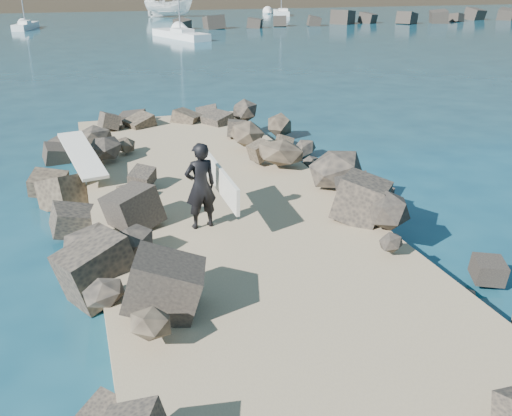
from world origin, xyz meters
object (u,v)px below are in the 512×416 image
object	(u,v)px
surfer_with_board	(203,185)
sailboat_c	(181,35)
surfboard_resting	(83,159)
boat_imported	(169,7)

from	to	relation	value
surfer_with_board	sailboat_c	bearing A→B (deg)	79.77
surfboard_resting	sailboat_c	distance (m)	41.48
sailboat_c	surfboard_resting	bearing A→B (deg)	-104.46
surfer_with_board	surfboard_resting	bearing A→B (deg)	118.25
surfboard_resting	boat_imported	bearing A→B (deg)	66.75
boat_imported	surfboard_resting	bearing A→B (deg)	-175.25
boat_imported	sailboat_c	bearing A→B (deg)	-171.38
surfboard_resting	surfer_with_board	size ratio (longest dim) A/B	1.16
boat_imported	sailboat_c	xyz separation A→B (m)	(-4.03, -29.29, -0.98)
boat_imported	sailboat_c	world-z (taller)	sailboat_c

